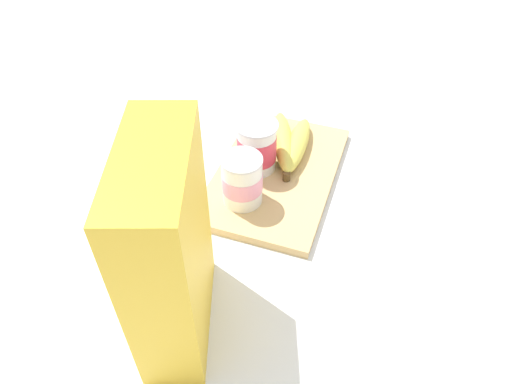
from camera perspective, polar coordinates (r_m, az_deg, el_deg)
The scene contains 6 objects.
ground_plane at distance 0.88m, azimuth 2.43°, elevation 1.80°, with size 2.40×2.40×0.00m, color white.
cutting_board at distance 0.87m, azimuth 2.45°, elevation 2.19°, with size 0.33×0.21×0.02m, color tan.
cereal_box at distance 0.57m, azimuth -10.53°, elevation -7.11°, with size 0.19×0.08×0.30m, color yellow.
yogurt_cup_front at distance 0.78m, azimuth -1.69°, elevation 1.43°, with size 0.07×0.07×0.09m.
yogurt_cup_back at distance 0.84m, azimuth 0.09°, elevation 5.57°, with size 0.08×0.08×0.10m.
banana_bunch at distance 0.90m, azimuth 4.07°, elevation 5.99°, with size 0.18×0.10×0.04m.
Camera 1 is at (-0.62, -0.18, 0.59)m, focal length 32.92 mm.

